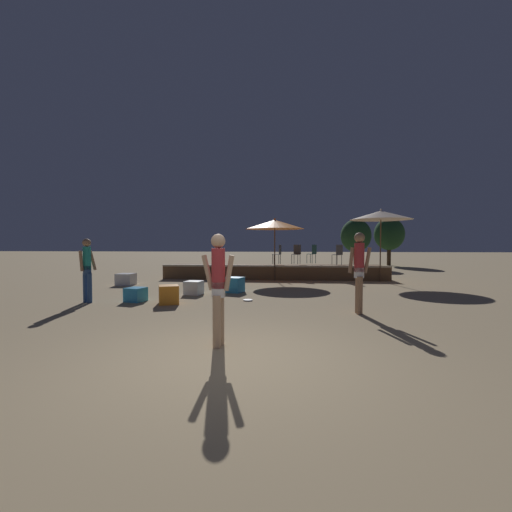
{
  "coord_description": "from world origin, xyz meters",
  "views": [
    {
      "loc": [
        0.81,
        -4.66,
        1.63
      ],
      "look_at": [
        0.0,
        4.14,
        1.3
      ],
      "focal_mm": 24.0,
      "sensor_mm": 36.0,
      "label": 1
    }
  ],
  "objects_px": {
    "person_2": "(218,285)",
    "frisbee_disc": "(248,300)",
    "bistro_chair_1": "(278,252)",
    "cube_seat_2": "(136,295)",
    "background_tree_0": "(356,236)",
    "patio_umbrella_1": "(275,224)",
    "patio_umbrella_0": "(381,215)",
    "cube_seat_4": "(169,295)",
    "background_tree_1": "(389,234)",
    "person_0": "(359,268)",
    "cube_seat_0": "(126,279)",
    "bistro_chair_2": "(313,252)",
    "bistro_chair_3": "(297,252)",
    "cube_seat_1": "(194,288)",
    "person_1": "(87,268)",
    "bistro_chair_0": "(338,253)",
    "cube_seat_3": "(234,285)"
  },
  "relations": [
    {
      "from": "person_1",
      "to": "background_tree_1",
      "type": "xyz_separation_m",
      "value": [
        12.86,
        16.96,
        1.33
      ]
    },
    {
      "from": "bistro_chair_1",
      "to": "background_tree_0",
      "type": "xyz_separation_m",
      "value": [
        4.97,
        7.5,
        0.91
      ]
    },
    {
      "from": "cube_seat_2",
      "to": "person_0",
      "type": "xyz_separation_m",
      "value": [
        5.86,
        -1.11,
        0.86
      ]
    },
    {
      "from": "cube_seat_2",
      "to": "bistro_chair_2",
      "type": "xyz_separation_m",
      "value": [
        5.43,
        7.4,
        1.01
      ]
    },
    {
      "from": "person_2",
      "to": "background_tree_0",
      "type": "distance_m",
      "value": 19.02
    },
    {
      "from": "bistro_chair_1",
      "to": "frisbee_disc",
      "type": "relative_size",
      "value": 3.31
    },
    {
      "from": "cube_seat_2",
      "to": "background_tree_0",
      "type": "height_order",
      "value": "background_tree_0"
    },
    {
      "from": "patio_umbrella_1",
      "to": "background_tree_0",
      "type": "xyz_separation_m",
      "value": [
        5.11,
        8.43,
        -0.33
      ]
    },
    {
      "from": "cube_seat_0",
      "to": "person_1",
      "type": "relative_size",
      "value": 0.35
    },
    {
      "from": "cube_seat_4",
      "to": "person_2",
      "type": "relative_size",
      "value": 0.37
    },
    {
      "from": "patio_umbrella_0",
      "to": "cube_seat_2",
      "type": "bearing_deg",
      "value": -144.79
    },
    {
      "from": "cube_seat_0",
      "to": "frisbee_disc",
      "type": "relative_size",
      "value": 2.26
    },
    {
      "from": "cube_seat_4",
      "to": "person_1",
      "type": "bearing_deg",
      "value": -179.46
    },
    {
      "from": "person_2",
      "to": "background_tree_0",
      "type": "xyz_separation_m",
      "value": [
        5.63,
        18.13,
        1.14
      ]
    },
    {
      "from": "cube_seat_3",
      "to": "bistro_chair_1",
      "type": "height_order",
      "value": "bistro_chair_1"
    },
    {
      "from": "cube_seat_1",
      "to": "cube_seat_2",
      "type": "xyz_separation_m",
      "value": [
        -1.25,
        -1.45,
        -0.02
      ]
    },
    {
      "from": "bistro_chair_1",
      "to": "frisbee_disc",
      "type": "xyz_separation_m",
      "value": [
        -0.69,
        -6.34,
        -1.19
      ]
    },
    {
      "from": "person_2",
      "to": "frisbee_disc",
      "type": "distance_m",
      "value": 4.4
    },
    {
      "from": "cube_seat_0",
      "to": "person_2",
      "type": "height_order",
      "value": "person_2"
    },
    {
      "from": "cube_seat_3",
      "to": "bistro_chair_0",
      "type": "height_order",
      "value": "bistro_chair_0"
    },
    {
      "from": "patio_umbrella_0",
      "to": "background_tree_0",
      "type": "height_order",
      "value": "background_tree_0"
    },
    {
      "from": "patio_umbrella_1",
      "to": "bistro_chair_0",
      "type": "bearing_deg",
      "value": 11.81
    },
    {
      "from": "person_0",
      "to": "bistro_chair_1",
      "type": "bearing_deg",
      "value": 13.92
    },
    {
      "from": "person_2",
      "to": "bistro_chair_2",
      "type": "distance_m",
      "value": 11.52
    },
    {
      "from": "cube_seat_1",
      "to": "cube_seat_3",
      "type": "distance_m",
      "value": 1.35
    },
    {
      "from": "background_tree_1",
      "to": "cube_seat_0",
      "type": "bearing_deg",
      "value": -136.36
    },
    {
      "from": "cube_seat_0",
      "to": "person_0",
      "type": "distance_m",
      "value": 9.27
    },
    {
      "from": "cube_seat_0",
      "to": "cube_seat_4",
      "type": "height_order",
      "value": "cube_seat_4"
    },
    {
      "from": "bistro_chair_1",
      "to": "cube_seat_2",
      "type": "bearing_deg",
      "value": -45.06
    },
    {
      "from": "person_1",
      "to": "background_tree_0",
      "type": "xyz_separation_m",
      "value": [
        10.0,
        14.54,
        1.16
      ]
    },
    {
      "from": "cube_seat_0",
      "to": "background_tree_1",
      "type": "relative_size",
      "value": 0.18
    },
    {
      "from": "background_tree_0",
      "to": "patio_umbrella_1",
      "type": "bearing_deg",
      "value": -121.21
    },
    {
      "from": "cube_seat_0",
      "to": "cube_seat_2",
      "type": "height_order",
      "value": "cube_seat_0"
    },
    {
      "from": "bistro_chair_2",
      "to": "patio_umbrella_0",
      "type": "bearing_deg",
      "value": 95.67
    },
    {
      "from": "patio_umbrella_0",
      "to": "person_2",
      "type": "bearing_deg",
      "value": -117.43
    },
    {
      "from": "bistro_chair_3",
      "to": "bistro_chair_1",
      "type": "bearing_deg",
      "value": -142.63
    },
    {
      "from": "patio_umbrella_1",
      "to": "background_tree_1",
      "type": "xyz_separation_m",
      "value": [
        7.96,
        10.85,
        -0.16
      ]
    },
    {
      "from": "patio_umbrella_0",
      "to": "bistro_chair_0",
      "type": "height_order",
      "value": "patio_umbrella_0"
    },
    {
      "from": "bistro_chair_1",
      "to": "patio_umbrella_0",
      "type": "bearing_deg",
      "value": 61.27
    },
    {
      "from": "cube_seat_2",
      "to": "cube_seat_4",
      "type": "height_order",
      "value": "cube_seat_4"
    },
    {
      "from": "background_tree_1",
      "to": "background_tree_0",
      "type": "bearing_deg",
      "value": -139.69
    },
    {
      "from": "patio_umbrella_0",
      "to": "cube_seat_3",
      "type": "height_order",
      "value": "patio_umbrella_0"
    },
    {
      "from": "person_2",
      "to": "bistro_chair_1",
      "type": "xyz_separation_m",
      "value": [
        0.65,
        10.63,
        0.23
      ]
    },
    {
      "from": "bistro_chair_0",
      "to": "cube_seat_0",
      "type": "bearing_deg",
      "value": -13.88
    },
    {
      "from": "frisbee_disc",
      "to": "cube_seat_2",
      "type": "bearing_deg",
      "value": -172.49
    },
    {
      "from": "cube_seat_2",
      "to": "person_0",
      "type": "bearing_deg",
      "value": -10.73
    },
    {
      "from": "bistro_chair_0",
      "to": "background_tree_0",
      "type": "relative_size",
      "value": 0.28
    },
    {
      "from": "bistro_chair_1",
      "to": "person_2",
      "type": "bearing_deg",
      "value": -19.22
    },
    {
      "from": "cube_seat_0",
      "to": "frisbee_disc",
      "type": "distance_m",
      "value": 6.09
    },
    {
      "from": "person_0",
      "to": "person_2",
      "type": "distance_m",
      "value": 3.89
    }
  ]
}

